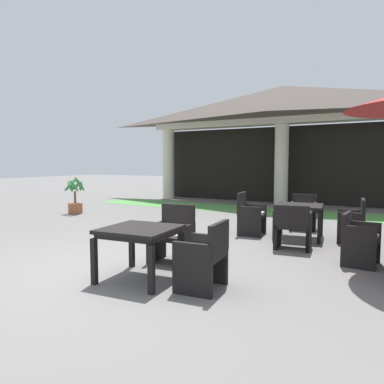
{
  "coord_description": "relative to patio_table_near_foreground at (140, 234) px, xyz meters",
  "views": [
    {
      "loc": [
        3.67,
        -3.99,
        1.6
      ],
      "look_at": [
        -0.26,
        2.91,
        0.93
      ],
      "focal_mm": 33.49,
      "sensor_mm": 36.0,
      "label": 1
    }
  ],
  "objects": [
    {
      "name": "patio_chair_near_foreground_north",
      "position": [
        -0.08,
        0.94,
        -0.21
      ],
      "size": [
        0.66,
        0.6,
        0.91
      ],
      "rotation": [
        0.0,
        0.0,
        -3.05
      ],
      "color": "black",
      "rests_on": "ground"
    },
    {
      "name": "patio_table_mid_right",
      "position": [
        1.26,
        3.77,
        -0.01
      ],
      "size": [
        1.04,
        1.04,
        0.71
      ],
      "rotation": [
        0.0,
        0.0,
        0.13
      ],
      "color": "black",
      "rests_on": "ground"
    },
    {
      "name": "patio_chair_mid_right_west",
      "position": [
        0.23,
        3.64,
        -0.2
      ],
      "size": [
        0.6,
        0.69,
        0.93
      ],
      "rotation": [
        0.0,
        0.0,
        -1.44
      ],
      "color": "black",
      "rests_on": "ground"
    },
    {
      "name": "potted_palm_left_edge",
      "position": [
        -5.64,
        4.0,
        -0.22
      ],
      "size": [
        0.61,
        0.55,
        1.17
      ],
      "color": "#995638",
      "rests_on": "ground"
    },
    {
      "name": "patio_chair_mid_left_west",
      "position": [
        2.54,
        2.24,
        -0.23
      ],
      "size": [
        0.54,
        0.62,
        0.8
      ],
      "rotation": [
        0.0,
        0.0,
        -1.64
      ],
      "color": "black",
      "rests_on": "ground"
    },
    {
      "name": "ground_plane",
      "position": [
        -0.68,
        0.17,
        -0.62
      ],
      "size": [
        60.0,
        60.0,
        0.0
      ],
      "primitive_type": "plane",
      "color": "slate"
    },
    {
      "name": "patio_chair_mid_right_south",
      "position": [
        1.39,
        2.75,
        -0.2
      ],
      "size": [
        0.7,
        0.64,
        0.83
      ],
      "rotation": [
        0.0,
        0.0,
        0.13
      ],
      "color": "black",
      "rests_on": "ground"
    },
    {
      "name": "background_pavilion",
      "position": [
        -0.68,
        9.4,
        2.75
      ],
      "size": [
        11.16,
        2.74,
        4.35
      ],
      "color": "beige",
      "rests_on": "ground"
    },
    {
      "name": "lawn_strip",
      "position": [
        -0.68,
        7.54,
        -0.62
      ],
      "size": [
        12.96,
        1.91,
        0.01
      ],
      "primitive_type": "cube",
      "color": "#519347",
      "rests_on": "ground"
    },
    {
      "name": "patio_chair_mid_right_east",
      "position": [
        2.28,
        3.9,
        -0.21
      ],
      "size": [
        0.56,
        0.65,
        0.88
      ],
      "rotation": [
        0.0,
        0.0,
        -4.59
      ],
      "color": "black",
      "rests_on": "ground"
    },
    {
      "name": "patio_table_near_foreground",
      "position": [
        0.0,
        0.0,
        0.0
      ],
      "size": [
        1.02,
        1.02,
        0.72
      ],
      "rotation": [
        0.0,
        0.0,
        0.09
      ],
      "color": "black",
      "rests_on": "ground"
    },
    {
      "name": "patio_chair_mid_right_north",
      "position": [
        1.13,
        4.78,
        -0.21
      ],
      "size": [
        0.64,
        0.57,
        0.83
      ],
      "rotation": [
        0.0,
        0.0,
        -3.01
      ],
      "color": "black",
      "rests_on": "ground"
    },
    {
      "name": "terracotta_urn",
      "position": [
        0.33,
        6.25,
        -0.47
      ],
      "size": [
        0.34,
        0.34,
        0.38
      ],
      "color": "#9E5633",
      "rests_on": "ground"
    },
    {
      "name": "patio_chair_near_foreground_east",
      "position": [
        0.94,
        0.08,
        -0.21
      ],
      "size": [
        0.57,
        0.66,
        0.86
      ],
      "rotation": [
        0.0,
        0.0,
        -4.62
      ],
      "color": "black",
      "rests_on": "ground"
    }
  ]
}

